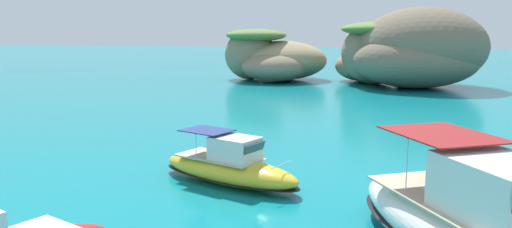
% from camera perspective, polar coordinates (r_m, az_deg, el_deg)
% --- Properties ---
extents(islet_large, '(20.73, 19.45, 9.42)m').
position_cam_1_polar(islet_large, '(62.91, 17.10, 6.85)').
color(islet_large, '#756651').
rests_on(islet_large, ground).
extents(islet_small, '(16.83, 16.94, 6.89)m').
position_cam_1_polar(islet_small, '(68.03, 1.76, 6.30)').
color(islet_small, '#9E8966').
rests_on(islet_small, ground).
extents(motorboat_yellow, '(7.40, 4.06, 2.22)m').
position_cam_1_polar(motorboat_yellow, '(21.62, -3.07, -6.14)').
color(motorboat_yellow, yellow).
rests_on(motorboat_yellow, ground).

